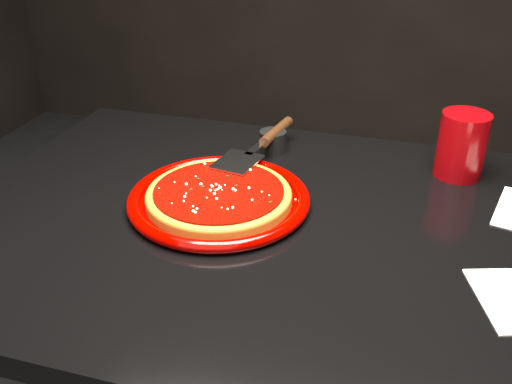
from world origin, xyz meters
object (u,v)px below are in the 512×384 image
pizza_server (260,144)px  cup (462,145)px  ramekin (273,141)px  table (289,381)px  plate (219,199)px

pizza_server → cup: bearing=17.7°
pizza_server → cup: 0.39m
cup → ramekin: cup is taller
ramekin → table: bearing=-67.8°
plate → ramekin: size_ratio=5.70×
plate → pizza_server: 0.19m
table → pizza_server: size_ratio=3.78×
table → cup: size_ratio=9.39×
cup → ramekin: size_ratio=2.23×
pizza_server → cup: cup is taller
table → plate: plate is taller
table → pizza_server: 0.48m
pizza_server → plate: bearing=-87.0°
plate → pizza_server: bearing=83.4°
plate → ramekin: (0.03, 0.25, 0.01)m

